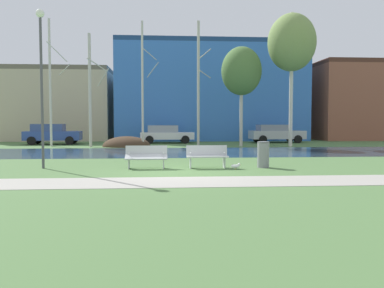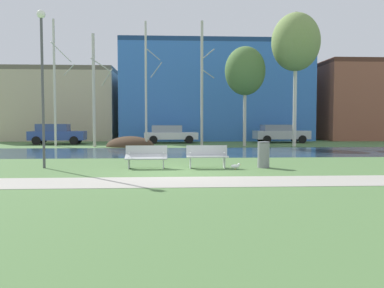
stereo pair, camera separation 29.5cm
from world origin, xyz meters
The scene contains 20 objects.
ground_plane centered at (0.00, 10.00, 0.00)m, with size 120.00×120.00×0.00m, color #4C703D.
paved_path_strip centered at (0.00, -2.29, 0.01)m, with size 60.00×2.10×0.01m, color #9E998E.
river_band centered at (0.00, 9.06, 0.00)m, with size 80.00×7.27×0.01m, color #284256.
soil_mound centered at (-3.05, 14.36, 0.00)m, with size 3.35×2.79×1.45m, color #423021.
bench_left centered at (-1.17, 1.22, 0.47)m, with size 1.60×0.57×0.87m.
bench_right centered at (1.17, 1.22, 0.47)m, with size 1.60×0.57×0.87m.
trash_bin centered at (3.38, 1.24, 0.52)m, with size 0.49×0.49×1.01m.
seagull centered at (2.18, 0.66, 0.13)m, with size 0.40×0.15×0.25m.
streetlamp centered at (-5.13, 1.58, 3.95)m, with size 0.32×0.32×6.02m.
birch_far_left centered at (-8.33, 14.97, 4.54)m, with size 1.55×2.73×8.92m.
birch_left centered at (-5.45, 14.18, 3.96)m, with size 1.44×2.53×7.78m.
birch_center_left centered at (-1.85, 13.75, 4.35)m, with size 1.19×2.07×8.56m.
birch_center centered at (2.02, 14.33, 4.44)m, with size 0.98×1.75×8.77m.
birch_center_right centered at (5.03, 14.10, 5.27)m, with size 2.83×2.83×7.00m.
birch_right centered at (8.45, 13.60, 7.21)m, with size 3.33×3.33×9.28m.
parked_van_nearest_blue centered at (-8.98, 17.45, 0.81)m, with size 4.23×2.05×1.56m.
parked_sedan_second_white centered at (-0.27, 18.45, 0.76)m, with size 4.33×2.14×1.44m.
parked_hatch_third_silver centered at (8.76, 18.36, 0.78)m, with size 4.44×2.17×1.48m.
building_beige_block centered at (-10.81, 24.63, 3.30)m, with size 11.09×6.57×6.59m.
building_blue_store centered at (3.98, 24.40, 4.51)m, with size 17.24×7.43×9.02m.
Camera 2 is at (-0.29, -14.35, 1.85)m, focal length 38.04 mm.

